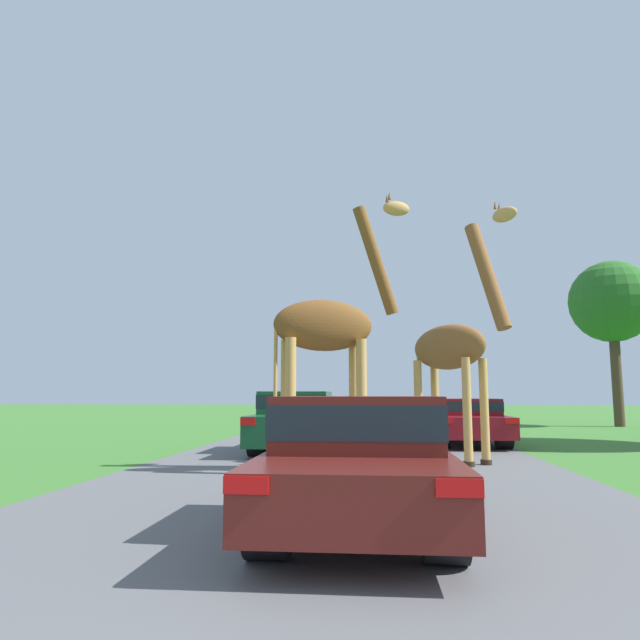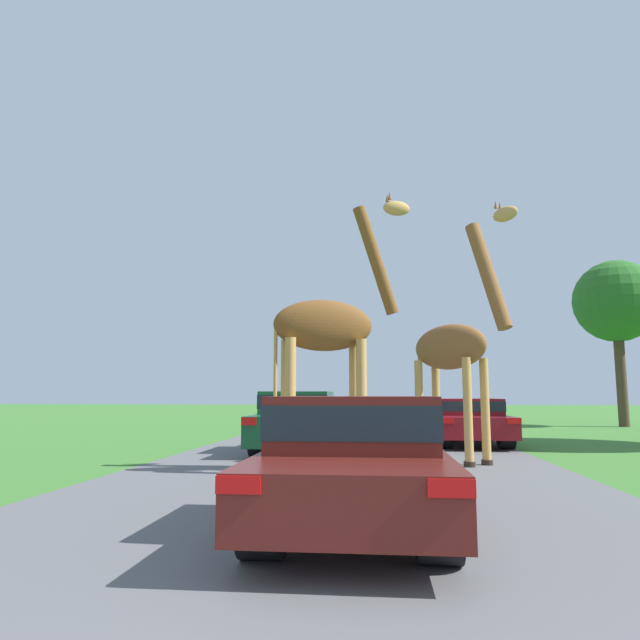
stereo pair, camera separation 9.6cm
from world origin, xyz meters
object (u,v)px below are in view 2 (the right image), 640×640
Objects in this scene: car_lead_maroon at (355,456)px; car_far_ahead at (467,419)px; giraffe_near_road at (329,338)px; giraffe_companion at (455,347)px; car_verge_right at (298,420)px; tree_centre_back at (616,302)px; car_queue_right at (325,410)px; car_queue_left at (320,415)px.

car_lead_maroon is 0.96× the size of car_far_ahead.
giraffe_near_road is 7.29m from car_far_ahead.
car_verge_right is (-3.68, 2.21, -1.63)m from giraffe_companion.
giraffe_companion is at bearing -122.36° from tree_centre_back.
giraffe_near_road reaches higher than car_queue_right.
tree_centre_back is at bearing -163.27° from giraffe_companion.
giraffe_near_road is 14.64m from car_queue_right.
giraffe_near_road is 20.08m from tree_centre_back.
car_queue_right is at bearing -173.24° from tree_centre_back.
giraffe_companion is 6.43m from car_lead_maroon.
giraffe_near_road is 1.03× the size of giraffe_companion.
car_queue_right is at bearing 91.56° from car_verge_right.
car_queue_left is (-1.12, 9.37, -1.78)m from giraffe_near_road.
car_queue_left is (0.30, -5.10, -0.02)m from car_queue_right.
giraffe_near_road is 4.28m from car_verge_right.
car_queue_right is 1.04× the size of car_verge_right.
car_lead_maroon is 10.91m from car_far_ahead.
car_far_ahead is at bearing 132.65° from giraffe_near_road.
giraffe_near_road is at bearing -83.20° from car_queue_left.
giraffe_companion is 1.20× the size of car_verge_right.
car_queue_right is 10.70m from car_verge_right.
tree_centre_back is at bearing 6.76° from car_queue_right.
car_far_ahead is at bearing -59.64° from car_queue_right.
car_verge_right is at bearing -88.44° from car_queue_right.
car_verge_right is 18.39m from tree_centre_back.
car_lead_maroon is 18.94m from car_queue_right.
giraffe_companion is 4.59m from car_verge_right.
giraffe_near_road is 4.74m from car_lead_maroon.
car_verge_right reaches higher than car_queue_right.
tree_centre_back is at bearing 43.66° from car_verge_right.
car_far_ahead is 13.74m from tree_centre_back.
giraffe_companion is 0.70× the size of tree_centre_back.
giraffe_companion is 1.22× the size of car_lead_maroon.
giraffe_near_road is at bearing -84.39° from car_queue_right.
car_verge_right is at bearing -151.94° from car_far_ahead.
giraffe_near_road is 1.21× the size of car_far_ahead.
car_far_ahead is 5.16m from car_verge_right.
giraffe_near_road is 0.73× the size of tree_centre_back.
car_lead_maroon is at bearing -104.75° from car_far_ahead.
car_queue_left is at bearing 89.87° from car_verge_right.
car_lead_maroon is 0.58× the size of tree_centre_back.
giraffe_near_road is at bearing -73.28° from car_verge_right.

